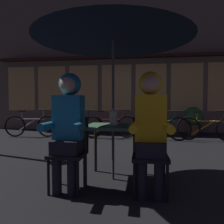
# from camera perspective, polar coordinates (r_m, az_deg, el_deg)

# --- Properties ---
(ground_plane) EXTENTS (60.00, 60.00, 0.00)m
(ground_plane) POSITION_cam_1_polar(r_m,az_deg,el_deg) (3.08, 0.28, -17.33)
(ground_plane) COLOR black
(cafe_table) EXTENTS (0.72, 0.72, 0.74)m
(cafe_table) POSITION_cam_1_polar(r_m,az_deg,el_deg) (2.93, 0.29, -5.48)
(cafe_table) COLOR #42664C
(cafe_table) RESTS_ON ground_plane
(patio_umbrella) EXTENTS (2.10, 2.10, 2.31)m
(patio_umbrella) POSITION_cam_1_polar(r_m,az_deg,el_deg) (3.07, 0.29, 21.77)
(patio_umbrella) COLOR #4C4C51
(patio_umbrella) RESTS_ON ground_plane
(lantern) EXTENTS (0.11, 0.11, 0.23)m
(lantern) POSITION_cam_1_polar(r_m,az_deg,el_deg) (2.89, 0.37, -1.13)
(lantern) COLOR white
(lantern) RESTS_ON cafe_table
(chair_left) EXTENTS (0.40, 0.40, 0.87)m
(chair_left) POSITION_cam_1_polar(r_m,az_deg,el_deg) (2.70, -11.05, -9.37)
(chair_left) COLOR black
(chair_left) RESTS_ON ground_plane
(chair_right) EXTENTS (0.40, 0.40, 0.87)m
(chair_right) POSITION_cam_1_polar(r_m,az_deg,el_deg) (2.56, 10.01, -10.01)
(chair_right) COLOR black
(chair_right) RESTS_ON ground_plane
(person_left_hooded) EXTENTS (0.45, 0.56, 1.40)m
(person_left_hooded) POSITION_cam_1_polar(r_m,az_deg,el_deg) (2.60, -11.52, -1.89)
(person_left_hooded) COLOR black
(person_left_hooded) RESTS_ON ground_plane
(person_right_hooded) EXTENTS (0.45, 0.56, 1.40)m
(person_right_hooded) POSITION_cam_1_polar(r_m,az_deg,el_deg) (2.46, 10.12, -2.14)
(person_right_hooded) COLOR black
(person_right_hooded) RESTS_ON ground_plane
(shopfront_building) EXTENTS (10.00, 0.93, 6.20)m
(shopfront_building) POSITION_cam_1_polar(r_m,az_deg,el_deg) (8.57, 1.42, 16.21)
(shopfront_building) COLOR #6B5B4C
(shopfront_building) RESTS_ON ground_plane
(bicycle_nearest) EXTENTS (1.68, 0.22, 0.84)m
(bicycle_nearest) POSITION_cam_1_polar(r_m,az_deg,el_deg) (7.09, -20.59, -3.37)
(bicycle_nearest) COLOR black
(bicycle_nearest) RESTS_ON ground_plane
(bicycle_second) EXTENTS (1.65, 0.42, 0.84)m
(bicycle_second) POSITION_cam_1_polar(r_m,az_deg,el_deg) (6.64, -9.23, -3.62)
(bicycle_second) COLOR black
(bicycle_second) RESTS_ON ground_plane
(bicycle_third) EXTENTS (1.66, 0.33, 0.84)m
(bicycle_third) POSITION_cam_1_polar(r_m,az_deg,el_deg) (6.44, -0.52, -3.78)
(bicycle_third) COLOR black
(bicycle_third) RESTS_ON ground_plane
(bicycle_fourth) EXTENTS (1.66, 0.37, 0.84)m
(bicycle_fourth) POSITION_cam_1_polar(r_m,az_deg,el_deg) (6.23, 12.55, -4.05)
(bicycle_fourth) COLOR black
(bicycle_fourth) RESTS_ON ground_plane
(bicycle_fifth) EXTENTS (1.65, 0.41, 0.84)m
(bicycle_fifth) POSITION_cam_1_polar(r_m,az_deg,el_deg) (6.45, 24.01, -3.97)
(bicycle_fifth) COLOR black
(bicycle_fifth) RESTS_ON ground_plane
(potted_plant) EXTENTS (0.60, 0.60, 0.92)m
(potted_plant) POSITION_cam_1_polar(r_m,az_deg,el_deg) (7.43, 20.64, -1.59)
(potted_plant) COLOR brown
(potted_plant) RESTS_ON ground_plane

